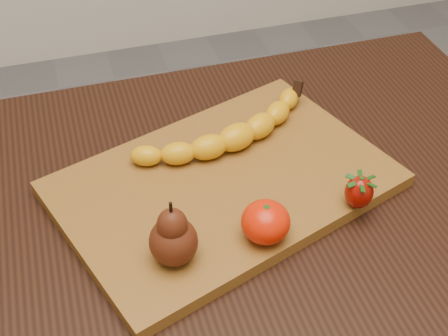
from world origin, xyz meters
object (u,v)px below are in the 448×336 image
object	(u,v)px
pear	(173,232)
cutting_board	(224,184)
mandarin	(266,222)
table	(230,250)

from	to	relation	value
pear	cutting_board	bearing A→B (deg)	50.43
mandarin	pear	bearing A→B (deg)	-179.34
cutting_board	table	bearing A→B (deg)	-108.02
table	mandarin	bearing A→B (deg)	-78.51
cutting_board	pear	size ratio (longest dim) A/B	4.84
table	cutting_board	distance (m)	0.11
pear	mandarin	xyz separation A→B (m)	(0.12, 0.00, -0.02)
cutting_board	mandarin	xyz separation A→B (m)	(0.02, -0.12, 0.04)
table	pear	xyz separation A→B (m)	(-0.10, -0.09, 0.16)
table	pear	size ratio (longest dim) A/B	10.76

